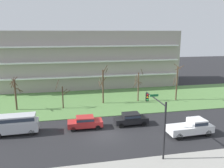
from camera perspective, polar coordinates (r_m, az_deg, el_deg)
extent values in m
plane|color=#232326|center=(28.36, -1.59, -12.44)|extent=(160.00, 160.00, 0.00)
cube|color=#547F42|center=(41.33, -4.99, -4.26)|extent=(80.00, 16.00, 0.08)
cube|color=#9E938C|center=(53.72, -6.86, 6.29)|extent=(41.27, 11.83, 12.30)
cube|color=white|center=(47.90, -6.12, 1.81)|extent=(39.62, 0.90, 0.24)
cube|color=white|center=(47.43, -6.20, 5.47)|extent=(39.62, 0.90, 0.24)
cube|color=white|center=(47.14, -6.29, 9.18)|extent=(39.62, 0.90, 0.24)
cylinder|color=#4C3828|center=(39.04, -22.64, -2.55)|extent=(0.27, 0.27, 4.90)
cylinder|color=#4C3828|center=(39.14, -23.07, 0.75)|extent=(1.23, 0.58, 1.18)
cylinder|color=#4C3828|center=(38.53, -23.26, -0.04)|extent=(0.50, 0.64, 0.86)
cylinder|color=#4C3828|center=(38.23, -22.88, 0.42)|extent=(0.81, 0.31, 1.22)
cylinder|color=#4C3828|center=(38.88, -23.25, 0.39)|extent=(0.63, 0.75, 1.64)
cylinder|color=#4C3828|center=(38.70, -21.87, -1.44)|extent=(0.23, 1.29, 1.05)
cylinder|color=#4C3828|center=(38.17, -22.08, -1.20)|extent=(1.22, 1.27, 1.16)
cylinder|color=#423023|center=(37.75, -12.02, -3.29)|extent=(0.20, 0.20, 3.68)
cylinder|color=#423023|center=(37.83, -11.55, -1.65)|extent=(0.80, 0.81, 0.82)
cylinder|color=#423023|center=(38.19, -11.22, -2.11)|extent=(1.33, 1.22, 1.05)
cylinder|color=#423023|center=(37.50, -13.36, -0.16)|extent=(0.59, 1.64, 1.28)
cylinder|color=#4C3828|center=(39.34, -2.22, -0.71)|extent=(0.26, 0.26, 5.87)
cylinder|color=#4C3828|center=(38.93, -1.33, 3.34)|extent=(0.19, 1.35, 0.94)
cylinder|color=#4C3828|center=(39.11, -3.09, -0.03)|extent=(0.16, 1.27, 0.88)
cylinder|color=#4C3828|center=(39.64, -2.16, 0.69)|extent=(1.09, 0.41, 1.48)
cylinder|color=#4C3828|center=(38.89, -2.66, 0.52)|extent=(0.55, 0.81, 1.53)
cylinder|color=#4C3828|center=(39.21, -1.83, 3.48)|extent=(0.92, 0.86, 1.77)
cylinder|color=brown|center=(40.83, 6.48, -0.78)|extent=(0.23, 0.23, 5.20)
cylinder|color=brown|center=(40.67, 5.83, 1.07)|extent=(0.67, 0.98, 1.56)
cylinder|color=brown|center=(40.05, 6.68, 0.58)|extent=(1.17, 0.23, 0.66)
cylinder|color=brown|center=(40.11, 7.38, 3.03)|extent=(0.80, 1.07, 1.19)
cylinder|color=brown|center=(41.23, 5.95, 0.18)|extent=(1.39, 0.53, 1.56)
cylinder|color=brown|center=(40.33, 6.65, 0.55)|extent=(0.68, 0.12, 1.22)
cylinder|color=#4C3828|center=(42.74, 15.64, 0.14)|extent=(0.25, 0.25, 6.22)
cylinder|color=#4C3828|center=(42.75, 15.08, 0.67)|extent=(0.70, 0.84, 1.20)
cylinder|color=#4C3828|center=(42.96, 16.29, 3.86)|extent=(1.10, 1.33, 1.01)
cylinder|color=#4C3828|center=(41.62, 15.74, 4.23)|extent=(1.03, 0.86, 0.90)
cube|color=#B22828|center=(30.11, -6.65, -9.59)|extent=(4.43, 1.87, 0.70)
cube|color=#B22828|center=(29.88, -6.68, -8.48)|extent=(2.22, 1.69, 0.55)
cube|color=#2D3847|center=(29.88, -6.68, -8.48)|extent=(2.18, 1.72, 0.30)
cylinder|color=black|center=(29.47, -9.55, -10.94)|extent=(0.64, 0.23, 0.64)
cylinder|color=black|center=(30.93, -9.63, -9.78)|extent=(0.64, 0.23, 0.64)
cylinder|color=black|center=(29.66, -3.49, -10.62)|extent=(0.64, 0.23, 0.64)
cylinder|color=black|center=(31.10, -3.87, -9.49)|extent=(0.64, 0.23, 0.64)
cube|color=white|center=(29.52, 18.59, -10.35)|extent=(5.47, 2.21, 0.85)
cube|color=white|center=(29.71, 20.18, -8.71)|extent=(1.87, 1.91, 0.70)
cube|color=#2D3847|center=(29.71, 20.18, -8.71)|extent=(1.84, 1.95, 0.38)
cylinder|color=black|center=(31.35, 20.63, -9.97)|extent=(0.81, 0.25, 0.80)
cylinder|color=black|center=(30.03, 22.56, -11.15)|extent=(0.81, 0.25, 0.80)
cylinder|color=black|center=(29.47, 14.43, -11.01)|extent=(0.81, 0.25, 0.80)
cylinder|color=black|center=(28.06, 16.17, -12.36)|extent=(0.81, 0.25, 0.80)
cube|color=#B7BABF|center=(30.53, -22.55, -9.57)|extent=(5.26, 2.16, 1.25)
cube|color=#B7BABF|center=(30.18, -22.71, -7.81)|extent=(4.65, 1.98, 0.75)
cube|color=#2D3847|center=(30.18, -22.71, -7.81)|extent=(4.56, 2.02, 0.41)
cylinder|color=black|center=(31.92, -25.48, -10.08)|extent=(0.73, 0.24, 0.72)
cylinder|color=black|center=(29.69, -19.18, -11.23)|extent=(0.73, 0.24, 0.72)
cylinder|color=black|center=(31.32, -18.87, -9.93)|extent=(0.73, 0.24, 0.72)
cube|color=black|center=(31.15, 4.69, -8.77)|extent=(4.41, 1.83, 0.70)
cube|color=black|center=(30.93, 4.71, -7.69)|extent=(2.21, 1.67, 0.55)
cube|color=#2D3847|center=(30.93, 4.71, -7.69)|extent=(2.17, 1.71, 0.30)
cylinder|color=black|center=(30.19, 2.27, -10.17)|extent=(0.64, 0.22, 0.64)
cylinder|color=black|center=(31.61, 1.55, -9.09)|extent=(0.64, 0.22, 0.64)
cylinder|color=black|center=(31.05, 7.86, -9.62)|extent=(0.64, 0.22, 0.64)
cylinder|color=black|center=(32.43, 6.91, -8.61)|extent=(0.64, 0.22, 0.64)
cylinder|color=black|center=(22.61, 12.80, -11.44)|extent=(0.18, 0.18, 5.84)
cylinder|color=black|center=(23.99, 10.56, -3.52)|extent=(0.12, 5.19, 0.12)
cube|color=black|center=(26.18, 8.64, -3.21)|extent=(0.28, 0.28, 0.90)
sphere|color=red|center=(25.96, 8.77, -2.66)|extent=(0.20, 0.20, 0.20)
sphere|color=#F2A519|center=(26.04, 8.75, -3.26)|extent=(0.20, 0.20, 0.20)
sphere|color=green|center=(26.12, 8.73, -3.85)|extent=(0.20, 0.20, 0.20)
cube|color=#197238|center=(24.15, 10.35, -2.78)|extent=(0.90, 0.04, 0.24)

